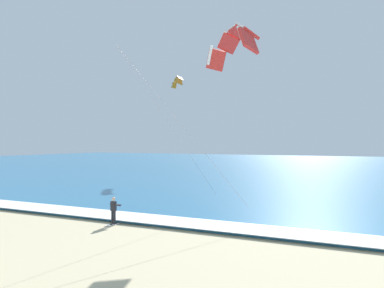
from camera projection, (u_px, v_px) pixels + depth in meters
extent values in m
cube|color=teal|center=(292.00, 166.00, 79.16)|extent=(200.00, 120.00, 0.20)
cube|color=white|center=(107.00, 214.00, 26.17)|extent=(200.00, 2.64, 0.04)
ellipsoid|color=white|center=(113.00, 224.00, 23.95)|extent=(0.66, 1.45, 0.05)
cube|color=black|center=(116.00, 223.00, 24.17)|extent=(0.17, 0.09, 0.04)
cube|color=black|center=(111.00, 224.00, 23.73)|extent=(0.17, 0.09, 0.04)
cylinder|color=#232328|center=(112.00, 218.00, 24.01)|extent=(0.14, 0.14, 0.84)
cylinder|color=#232328|center=(115.00, 218.00, 23.89)|extent=(0.14, 0.14, 0.84)
cube|color=#232328|center=(113.00, 206.00, 23.94)|extent=(0.37, 0.25, 0.60)
sphere|color=beige|center=(113.00, 199.00, 23.94)|extent=(0.22, 0.22, 0.22)
cylinder|color=#232328|center=(113.00, 205.00, 24.18)|extent=(0.17, 0.51, 0.22)
cylinder|color=#232328|center=(117.00, 205.00, 23.97)|extent=(0.17, 0.51, 0.22)
cylinder|color=black|center=(118.00, 204.00, 24.25)|extent=(0.55, 0.12, 0.04)
cube|color=#3F3F42|center=(115.00, 209.00, 24.04)|extent=(0.13, 0.10, 0.10)
cube|color=red|center=(248.00, 41.00, 23.31)|extent=(1.25, 1.79, 1.68)
cube|color=white|center=(241.00, 35.00, 23.18)|extent=(0.76, 0.82, 1.31)
cube|color=red|center=(247.00, 31.00, 24.63)|extent=(1.67, 1.94, 1.37)
cube|color=white|center=(241.00, 25.00, 24.50)|extent=(1.05, 1.10, 0.86)
cube|color=red|center=(240.00, 32.00, 26.21)|extent=(1.91, 1.93, 0.75)
cube|color=white|center=(233.00, 27.00, 26.08)|extent=(1.15, 1.23, 0.22)
cube|color=red|center=(229.00, 43.00, 27.69)|extent=(1.92, 1.67, 1.37)
cube|color=white|center=(222.00, 38.00, 27.56)|extent=(1.03, 1.12, 0.86)
cube|color=red|center=(216.00, 60.00, 28.75)|extent=(1.75, 1.21, 1.68)
cube|color=white|center=(210.00, 55.00, 28.61)|extent=(0.76, 0.80, 1.31)
cylinder|color=#B2B2B7|center=(181.00, 124.00, 23.81)|extent=(7.66, 2.72, 9.90)
cylinder|color=#B2B2B7|center=(170.00, 126.00, 26.53)|extent=(3.85, 6.91, 9.90)
cube|color=orange|center=(180.00, 82.00, 55.13)|extent=(0.81, 1.09, 1.01)
cube|color=white|center=(178.00, 80.00, 55.04)|extent=(0.47, 0.51, 0.81)
cube|color=orange|center=(180.00, 78.00, 55.93)|extent=(1.06, 1.20, 0.80)
cube|color=white|center=(178.00, 77.00, 55.85)|extent=(0.65, 0.68, 0.53)
cube|color=orange|center=(179.00, 78.00, 56.90)|extent=(1.19, 1.20, 0.42)
cube|color=white|center=(177.00, 77.00, 56.82)|extent=(0.71, 0.76, 0.13)
cube|color=orange|center=(177.00, 80.00, 57.82)|extent=(1.18, 1.06, 0.80)
cube|color=white|center=(175.00, 79.00, 57.73)|extent=(0.63, 0.69, 0.53)
cube|color=orange|center=(174.00, 85.00, 58.48)|extent=(1.08, 0.79, 1.01)
cube|color=white|center=(172.00, 84.00, 58.39)|extent=(0.48, 0.50, 0.81)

